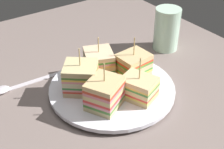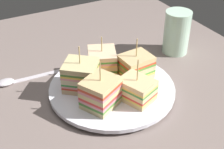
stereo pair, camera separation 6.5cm
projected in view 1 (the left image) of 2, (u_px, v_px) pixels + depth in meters
The scene contains 10 objects.
ground_plane at pixel (112, 95), 68.28cm from camera, with size 96.71×78.92×1.80cm, color slate.
plate at pixel (112, 89), 67.25cm from camera, with size 26.47×26.47×1.53cm.
sandwich_wedge_0 at pixel (133, 65), 69.06cm from camera, with size 5.94×7.02×9.23cm.
sandwich_wedge_1 at pixel (99, 62), 70.15cm from camera, with size 8.40×8.05×8.53cm.
sandwich_wedge_2 at pixel (81, 78), 64.36cm from camera, with size 8.94×9.01×9.73cm.
sandwich_wedge_3 at pixel (105, 93), 60.16cm from camera, with size 8.14×8.52×9.58cm.
sandwich_wedge_4 at pixel (139, 88), 62.70cm from camera, with size 8.07×7.25×9.17cm.
chip_pile at pixel (107, 80), 67.46cm from camera, with size 7.51×7.35×1.96cm.
spoon at pixel (10, 88), 68.39cm from camera, with size 3.01×15.67×1.00cm.
drinking_glass at pixel (166, 32), 81.03cm from camera, with size 6.45×6.45×10.86cm.
Camera 1 is at (-44.02, 31.10, 41.26)cm, focal length 51.05 mm.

